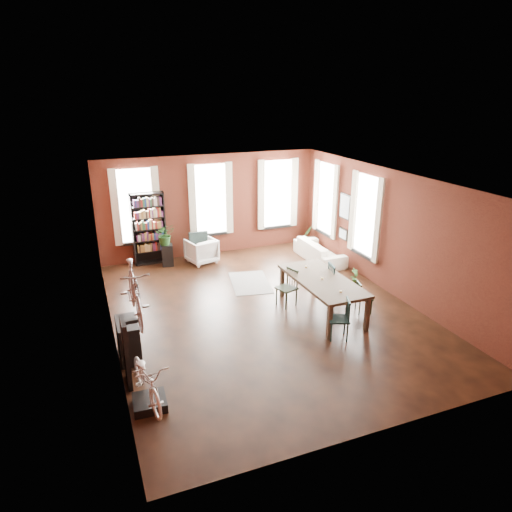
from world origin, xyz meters
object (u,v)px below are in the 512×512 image
dining_table (321,296)px  white_armchair (201,249)px  cream_sofa (320,248)px  dining_chair_b (287,288)px  bike_trainer (150,403)px  dining_chair_a (339,319)px  bookshelf (149,229)px  console_table (128,340)px  bicycle_floor (145,360)px  plant_stand (168,255)px  dining_chair_d (338,283)px  dining_chair_c (364,297)px

dining_table → white_armchair: bearing=111.6°
cream_sofa → dining_chair_b: bearing=137.4°
cream_sofa → bike_trainer: 8.01m
white_armchair → dining_chair_a: bearing=90.9°
bookshelf → cream_sofa: bearing=-19.0°
dining_table → dining_chair_b: 0.89m
dining_chair_a → bike_trainer: 4.26m
console_table → bicycle_floor: 1.79m
white_armchair → plant_stand: bearing=-21.6°
white_armchair → cream_sofa: bearing=146.7°
bookshelf → bike_trainer: (-1.15, -6.88, -1.02)m
bookshelf → console_table: size_ratio=2.75×
dining_chair_b → cream_sofa: dining_chair_b is taller
dining_chair_a → dining_chair_b: 1.88m
bookshelf → dining_chair_a: bearing=-63.5°
plant_stand → bicycle_floor: bearing=-103.8°
dining_chair_d → cream_sofa: bearing=-9.8°
dining_chair_b → bike_trainer: dining_chair_b is taller
dining_chair_d → console_table: bearing=107.5°
plant_stand → bicycle_floor: (-1.59, -6.49, 0.60)m
dining_chair_d → bookshelf: size_ratio=0.47×
cream_sofa → dining_chair_d: bearing=159.9°
bookshelf → bike_trainer: bookshelf is taller
dining_table → console_table: (-4.54, -0.35, -0.03)m
dining_chair_d → plant_stand: (-3.48, 4.13, -0.19)m
dining_chair_c → bicycle_floor: bearing=121.6°
dining_chair_c → plant_stand: 6.12m
bike_trainer → plant_stand: bearing=76.3°
dining_chair_b → dining_chair_d: size_ratio=0.89×
dining_table → dining_chair_d: 0.72m
dining_chair_d → bike_trainer: bearing=125.1°
dining_chair_b → dining_chair_c: (1.57, -1.02, -0.08)m
console_table → cream_sofa: bearing=29.3°
dining_table → bike_trainer: 4.87m
dining_chair_b → plant_stand: 4.40m
cream_sofa → console_table: bearing=119.3°
white_armchair → bike_trainer: 6.88m
dining_chair_c → dining_chair_d: 0.76m
dining_chair_a → bicycle_floor: size_ratio=0.59×
console_table → plant_stand: (1.71, 4.79, -0.07)m
dining_chair_b → cream_sofa: 3.41m
dining_chair_b → cream_sofa: size_ratio=0.45×
plant_stand → dining_chair_d: bearing=-49.9°
white_armchair → dining_chair_d: bearing=106.6°
dining_chair_d → cream_sofa: size_ratio=0.50×
dining_chair_a → console_table: bearing=-78.8°
bookshelf → dining_chair_d: bearing=-49.3°
dining_chair_d → plant_stand: dining_chair_d is taller
dining_chair_b → console_table: size_ratio=1.16×
dining_chair_a → cream_sofa: (1.94, 4.35, -0.05)m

